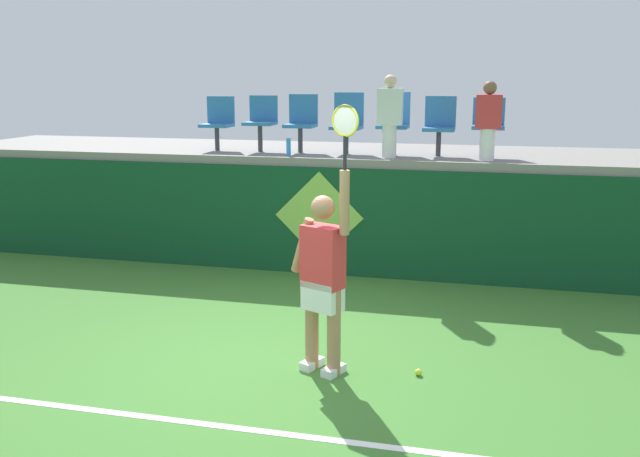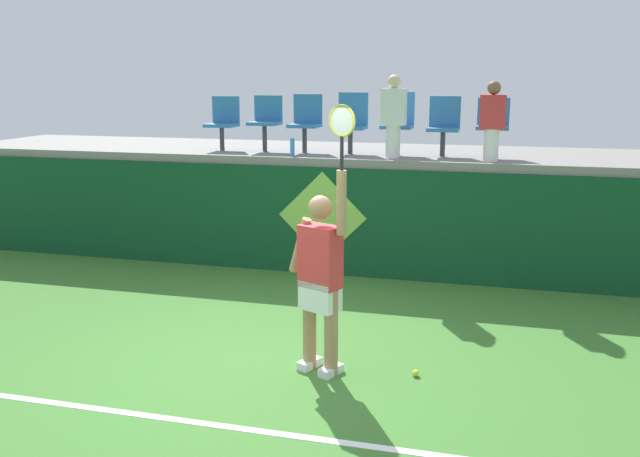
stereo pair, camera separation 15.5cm
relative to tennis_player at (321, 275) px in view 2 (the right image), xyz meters
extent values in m
plane|color=#3D752D|center=(-0.60, -0.07, -0.96)|extent=(40.00, 40.00, 0.00)
cube|color=#0F4223|center=(-0.60, 3.31, -0.19)|extent=(13.00, 0.20, 1.53)
cube|color=gray|center=(-0.60, 4.49, 0.63)|extent=(13.00, 2.47, 0.12)
cube|color=white|center=(-0.60, -1.24, -0.95)|extent=(11.70, 0.08, 0.01)
cube|color=white|center=(-0.13, 0.05, -0.92)|extent=(0.21, 0.29, 0.08)
cube|color=white|center=(0.11, -0.05, -0.92)|extent=(0.21, 0.29, 0.08)
cylinder|color=#A87A56|center=(-0.13, 0.05, -0.54)|extent=(0.13, 0.13, 0.84)
cylinder|color=#A87A56|center=(0.11, -0.05, -0.54)|extent=(0.13, 0.13, 0.84)
cube|color=white|center=(-0.01, 0.00, -0.20)|extent=(0.42, 0.34, 0.28)
cube|color=red|center=(-0.01, 0.00, 0.18)|extent=(0.44, 0.35, 0.59)
sphere|color=#A87A56|center=(-0.01, 0.00, 0.64)|extent=(0.22, 0.22, 0.22)
cylinder|color=#A87A56|center=(-0.23, 0.10, 0.25)|extent=(0.27, 0.18, 0.55)
cylinder|color=#A87A56|center=(0.21, -0.09, 0.71)|extent=(0.09, 0.09, 0.58)
cylinder|color=black|center=(0.21, -0.09, 1.15)|extent=(0.03, 0.03, 0.30)
torus|color=gold|center=(0.21, -0.09, 1.43)|extent=(0.27, 0.13, 0.28)
ellipsoid|color=silver|center=(0.21, -0.09, 1.43)|extent=(0.23, 0.11, 0.24)
sphere|color=#D1E533|center=(0.90, 0.11, -0.92)|extent=(0.07, 0.07, 0.07)
cylinder|color=#338CE5|center=(-1.34, 3.47, 0.82)|extent=(0.06, 0.06, 0.25)
cylinder|color=#38383D|center=(-2.62, 3.95, 0.87)|extent=(0.07, 0.07, 0.36)
cube|color=#2D70B2|center=(-2.62, 3.95, 1.07)|extent=(0.44, 0.42, 0.05)
cube|color=#2D70B2|center=(-2.62, 4.14, 1.30)|extent=(0.44, 0.04, 0.41)
cylinder|color=#38383D|center=(-1.93, 3.95, 0.89)|extent=(0.07, 0.07, 0.40)
cube|color=#2D70B2|center=(-1.93, 3.95, 1.11)|extent=(0.44, 0.42, 0.05)
cube|color=#2D70B2|center=(-1.93, 4.14, 1.33)|extent=(0.44, 0.04, 0.39)
cylinder|color=#38383D|center=(-1.30, 3.95, 0.88)|extent=(0.07, 0.07, 0.37)
cube|color=#2D70B2|center=(-1.30, 3.95, 1.09)|extent=(0.44, 0.42, 0.05)
cube|color=#2D70B2|center=(-1.30, 4.14, 1.33)|extent=(0.44, 0.04, 0.43)
cylinder|color=#38383D|center=(-0.60, 3.95, 0.87)|extent=(0.07, 0.07, 0.36)
cube|color=#2D70B2|center=(-0.60, 3.95, 1.07)|extent=(0.44, 0.42, 0.05)
cube|color=#2D70B2|center=(-0.60, 4.14, 1.34)|extent=(0.44, 0.04, 0.48)
cylinder|color=#38383D|center=(0.08, 3.95, 0.88)|extent=(0.07, 0.07, 0.38)
cube|color=#2D70B2|center=(0.08, 3.95, 1.10)|extent=(0.44, 0.42, 0.05)
cube|color=#2D70B2|center=(0.08, 4.14, 1.35)|extent=(0.44, 0.04, 0.46)
cylinder|color=#38383D|center=(0.74, 3.95, 0.87)|extent=(0.07, 0.07, 0.36)
cube|color=#2D70B2|center=(0.74, 3.95, 1.07)|extent=(0.44, 0.42, 0.05)
cube|color=#2D70B2|center=(0.74, 4.14, 1.32)|extent=(0.44, 0.04, 0.43)
cylinder|color=#38383D|center=(1.41, 3.95, 0.89)|extent=(0.07, 0.07, 0.39)
cube|color=#2D70B2|center=(1.41, 3.95, 1.11)|extent=(0.44, 0.42, 0.05)
cube|color=#2D70B2|center=(1.41, 4.14, 1.33)|extent=(0.44, 0.04, 0.38)
cylinder|color=white|center=(1.41, 3.58, 0.91)|extent=(0.20, 0.20, 0.43)
cube|color=red|center=(1.41, 3.58, 1.34)|extent=(0.34, 0.20, 0.45)
sphere|color=brown|center=(1.41, 3.58, 1.66)|extent=(0.18, 0.18, 0.18)
cylinder|color=white|center=(0.08, 3.62, 0.92)|extent=(0.20, 0.20, 0.45)
cube|color=white|center=(0.08, 3.62, 1.40)|extent=(0.34, 0.20, 0.50)
sphere|color=beige|center=(0.08, 3.62, 1.74)|extent=(0.18, 0.18, 0.18)
cube|color=#0F4223|center=(-0.83, 3.20, -0.95)|extent=(0.90, 0.01, 0.00)
plane|color=#8CC64C|center=(-0.83, 3.20, -0.12)|extent=(1.27, 0.00, 1.27)
camera|label=1|loc=(1.43, -5.98, 1.81)|focal=38.64mm
camera|label=2|loc=(1.58, -5.94, 1.81)|focal=38.64mm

